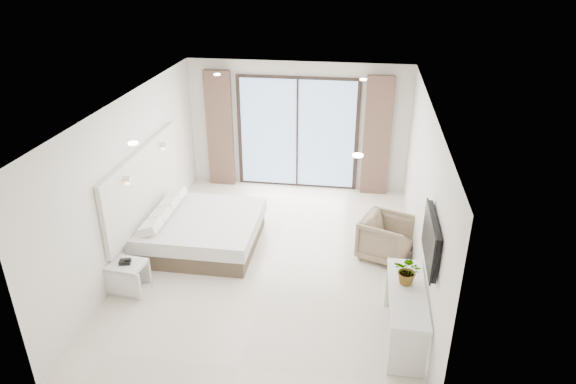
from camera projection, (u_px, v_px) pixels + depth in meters
name	position (u px, v px, depth m)	size (l,w,h in m)	color
ground	(273.00, 262.00, 8.56)	(6.20, 6.20, 0.00)	beige
room_shell	(268.00, 156.00, 8.58)	(4.62, 6.22, 2.72)	silver
bed	(201.00, 231.00, 8.91)	(1.95, 1.86, 0.68)	brown
nightstand	(128.00, 277.00, 7.75)	(0.57, 0.48, 0.48)	silver
phone	(125.00, 262.00, 7.63)	(0.17, 0.13, 0.06)	black
console_desk	(406.00, 304.00, 6.65)	(0.47, 1.51, 0.77)	silver
plant	(408.00, 274.00, 6.64)	(0.35, 0.39, 0.30)	#33662D
armchair	(387.00, 236.00, 8.53)	(0.78, 0.73, 0.80)	#8C7E5B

